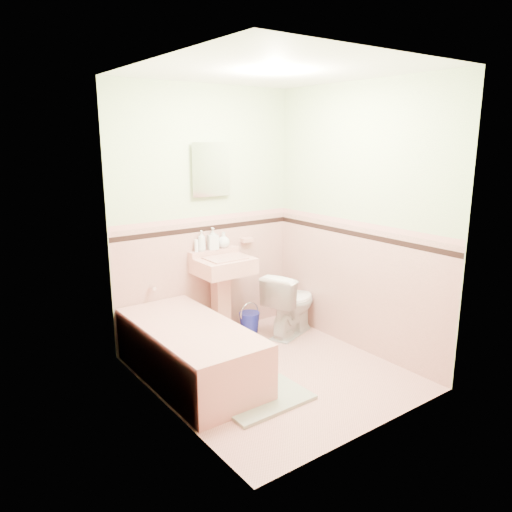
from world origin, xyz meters
TOP-DOWN VIEW (x-y plane):
  - floor at (0.00, 0.00)m, footprint 2.20×2.20m
  - ceiling at (0.00, 0.00)m, footprint 2.20×2.20m
  - wall_back at (0.00, 1.10)m, footprint 2.50×0.00m
  - wall_front at (0.00, -1.10)m, footprint 2.50×0.00m
  - wall_left at (-1.00, 0.00)m, footprint 0.00×2.50m
  - wall_right at (1.00, 0.00)m, footprint 0.00×2.50m
  - wainscot_back at (0.00, 1.09)m, footprint 2.00×0.00m
  - wainscot_front at (0.00, -1.09)m, footprint 2.00×0.00m
  - wainscot_left at (-0.99, 0.00)m, footprint 0.00×2.20m
  - wainscot_right at (0.99, 0.00)m, footprint 0.00×2.20m
  - accent_back at (0.00, 1.08)m, footprint 2.00×0.00m
  - accent_front at (0.00, -1.08)m, footprint 2.00×0.00m
  - accent_left at (-0.98, 0.00)m, footprint 0.00×2.20m
  - accent_right at (0.98, 0.00)m, footprint 0.00×2.20m
  - cap_back at (0.00, 1.08)m, footprint 2.00×0.00m
  - cap_front at (0.00, -1.08)m, footprint 2.00×0.00m
  - cap_left at (-0.98, 0.00)m, footprint 0.00×2.20m
  - cap_right at (0.98, 0.00)m, footprint 0.00×2.20m
  - bathtub at (-0.63, 0.33)m, footprint 0.70×1.50m
  - tub_faucet at (-0.63, 1.05)m, footprint 0.04×0.12m
  - sink at (0.05, 0.86)m, footprint 0.54×0.48m
  - sink_faucet at (0.05, 1.00)m, footprint 0.02×0.02m
  - medicine_cabinet at (0.05, 1.07)m, footprint 0.39×0.04m
  - soap_dish at (0.47, 1.06)m, footprint 0.12×0.07m
  - soap_bottle_left at (-0.09, 1.04)m, footprint 0.10×0.10m
  - soap_bottle_mid at (0.04, 1.04)m, footprint 0.12×0.12m
  - soap_bottle_right at (0.17, 1.04)m, footprint 0.16×0.16m
  - tube at (-0.15, 1.04)m, footprint 0.04×0.04m
  - toilet at (0.69, 0.58)m, footprint 0.75×0.58m
  - bucket at (0.36, 0.86)m, footprint 0.23×0.23m
  - bath_mat at (-0.35, -0.33)m, footprint 0.72×0.48m
  - shoe at (-0.37, -0.27)m, footprint 0.15×0.12m

SIDE VIEW (x-z plane):
  - floor at x=0.00m, z-range 0.00..0.00m
  - bath_mat at x=-0.35m, z-range 0.00..0.03m
  - shoe at x=-0.37m, z-range 0.03..0.08m
  - bucket at x=0.36m, z-range 0.00..0.22m
  - bathtub at x=-0.63m, z-range 0.00..0.45m
  - toilet at x=0.69m, z-range 0.00..0.67m
  - sink at x=0.05m, z-range 0.00..0.85m
  - wainscot_back at x=0.00m, z-range -0.40..1.60m
  - wainscot_front at x=0.00m, z-range -0.40..1.60m
  - wainscot_left at x=-0.99m, z-range -0.50..1.70m
  - wainscot_right at x=0.99m, z-range -0.50..1.70m
  - tub_faucet at x=-0.63m, z-range 0.61..0.65m
  - sink_faucet at x=0.05m, z-range 0.90..1.00m
  - soap_dish at x=0.47m, z-range 0.93..0.97m
  - tube at x=-0.15m, z-range 0.91..1.03m
  - soap_bottle_right at x=0.17m, z-range 0.91..1.07m
  - soap_bottle_left at x=-0.09m, z-range 0.91..1.11m
  - soap_bottle_mid at x=0.04m, z-range 0.91..1.13m
  - accent_left at x=-0.98m, z-range 0.02..2.22m
  - accent_right at x=0.98m, z-range 0.02..2.22m
  - accent_back at x=0.00m, z-range 0.12..2.12m
  - accent_front at x=0.00m, z-range 0.12..2.12m
  - cap_back at x=0.00m, z-range 0.22..2.22m
  - cap_front at x=0.00m, z-range 0.22..2.22m
  - cap_left at x=-0.98m, z-range 0.12..2.32m
  - cap_right at x=0.98m, z-range 0.12..2.32m
  - wall_back at x=0.00m, z-range 0.00..2.50m
  - wall_front at x=0.00m, z-range 0.00..2.50m
  - wall_left at x=-1.00m, z-range 0.00..2.50m
  - wall_right at x=1.00m, z-range 0.00..2.50m
  - medicine_cabinet at x=0.05m, z-range 1.46..1.94m
  - ceiling at x=0.00m, z-range 2.50..2.50m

